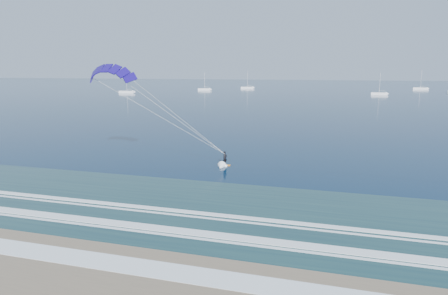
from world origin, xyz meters
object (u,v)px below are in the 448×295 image
object	(u,v)px
sailboat_2	(247,88)
sailboat_4	(420,88)
kitesurfer_rig	(168,113)
sailboat_0	(127,92)
sailboat_1	(205,89)
sailboat_3	(379,94)

from	to	relation	value
sailboat_2	sailboat_4	distance (m)	104.79
kitesurfer_rig	sailboat_4	bearing A→B (deg)	73.58
sailboat_0	sailboat_4	bearing A→B (deg)	28.81
sailboat_0	kitesurfer_rig	bearing A→B (deg)	-58.60
sailboat_0	sailboat_2	distance (m)	80.71
sailboat_1	sailboat_3	xyz separation A→B (m)	(93.54, -16.41, 0.00)
sailboat_0	sailboat_4	world-z (taller)	sailboat_4
kitesurfer_rig	sailboat_2	bearing A→B (deg)	100.27
kitesurfer_rig	sailboat_3	size ratio (longest dim) A/B	1.55
kitesurfer_rig	sailboat_0	distance (m)	164.61
sailboat_2	sailboat_1	bearing A→B (deg)	-124.75
sailboat_3	sailboat_2	bearing A→B (deg)	149.40
sailboat_3	sailboat_4	world-z (taller)	sailboat_4
sailboat_4	sailboat_3	bearing A→B (deg)	-114.49
sailboat_2	sailboat_3	world-z (taller)	sailboat_2
kitesurfer_rig	sailboat_3	xyz separation A→B (m)	(37.28, 160.86, -6.22)
kitesurfer_rig	sailboat_0	bearing A→B (deg)	121.40
sailboat_4	sailboat_2	bearing A→B (deg)	-169.59
sailboat_2	sailboat_0	bearing A→B (deg)	-127.00
sailboat_1	sailboat_3	size ratio (longest dim) A/B	1.00
kitesurfer_rig	sailboat_2	size ratio (longest dim) A/B	1.47
kitesurfer_rig	sailboat_1	size ratio (longest dim) A/B	1.54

